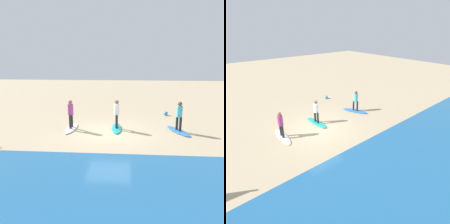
# 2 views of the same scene
# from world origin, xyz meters

# --- Properties ---
(ground_plane) EXTENTS (60.00, 60.00, 0.00)m
(ground_plane) POSITION_xyz_m (0.00, 0.00, 0.00)
(ground_plane) COLOR tan
(surfboard_blue) EXTENTS (1.36, 2.15, 0.09)m
(surfboard_blue) POSITION_xyz_m (-3.89, -0.46, 0.04)
(surfboard_blue) COLOR blue
(surfboard_blue) RESTS_ON ground
(surfer_blue) EXTENTS (0.32, 0.43, 1.64)m
(surfer_blue) POSITION_xyz_m (-3.89, -0.46, 1.04)
(surfer_blue) COLOR #232328
(surfer_blue) RESTS_ON surfboard_blue
(surfboard_teal) EXTENTS (0.70, 2.13, 0.09)m
(surfboard_teal) POSITION_xyz_m (-0.39, -0.74, 0.04)
(surfboard_teal) COLOR teal
(surfboard_teal) RESTS_ON ground
(surfer_teal) EXTENTS (0.32, 0.46, 1.64)m
(surfer_teal) POSITION_xyz_m (-0.39, -0.74, 1.04)
(surfer_teal) COLOR #232328
(surfer_teal) RESTS_ON surfboard_teal
(surfboard_white) EXTENTS (0.64, 2.12, 0.09)m
(surfboard_white) POSITION_xyz_m (2.26, -0.52, 0.04)
(surfboard_white) COLOR white
(surfboard_white) RESTS_ON ground
(surfer_white) EXTENTS (0.32, 0.46, 1.64)m
(surfer_white) POSITION_xyz_m (2.26, -0.52, 1.04)
(surfer_white) COLOR #232328
(surfer_white) RESTS_ON surfboard_white
(beach_ball) EXTENTS (0.30, 0.30, 0.30)m
(beach_ball) POSITION_xyz_m (-3.75, -4.23, 0.15)
(beach_ball) COLOR #338CE5
(beach_ball) RESTS_ON ground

